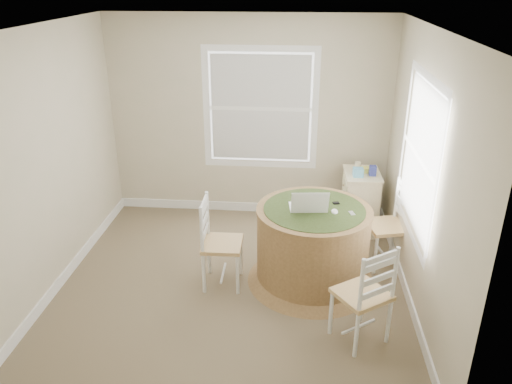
# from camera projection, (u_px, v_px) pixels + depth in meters

# --- Properties ---
(room) EXTENTS (3.64, 3.64, 2.64)m
(room) POSITION_uv_depth(u_px,v_px,m) (249.00, 165.00, 4.89)
(room) COLOR #75624A
(room) RESTS_ON ground
(round_table) EXTENTS (1.36, 1.36, 0.85)m
(round_table) POSITION_uv_depth(u_px,v_px,m) (313.00, 242.00, 5.17)
(round_table) COLOR olive
(round_table) RESTS_ON ground
(chair_left) EXTENTS (0.41, 0.43, 0.95)m
(chair_left) POSITION_uv_depth(u_px,v_px,m) (222.00, 244.00, 5.12)
(chair_left) COLOR white
(chair_left) RESTS_ON ground
(chair_near) EXTENTS (0.57, 0.57, 0.95)m
(chair_near) POSITION_uv_depth(u_px,v_px,m) (362.00, 294.00, 4.32)
(chair_near) COLOR white
(chair_near) RESTS_ON ground
(chair_right) EXTENTS (0.49, 0.50, 0.95)m
(chair_right) POSITION_uv_depth(u_px,v_px,m) (386.00, 226.00, 5.48)
(chair_right) COLOR white
(chair_right) RESTS_ON ground
(laptop) EXTENTS (0.40, 0.36, 0.26)m
(laptop) POSITION_uv_depth(u_px,v_px,m) (308.00, 206.00, 4.99)
(laptop) COLOR white
(laptop) RESTS_ON round_table
(mouse) EXTENTS (0.09, 0.12, 0.04)m
(mouse) POSITION_uv_depth(u_px,v_px,m) (335.00, 212.00, 4.94)
(mouse) COLOR white
(mouse) RESTS_ON round_table
(phone) EXTENTS (0.07, 0.10, 0.02)m
(phone) POSITION_uv_depth(u_px,v_px,m) (352.00, 214.00, 4.92)
(phone) COLOR #B7BABF
(phone) RESTS_ON round_table
(keys) EXTENTS (0.07, 0.06, 0.02)m
(keys) POSITION_uv_depth(u_px,v_px,m) (336.00, 203.00, 5.13)
(keys) COLOR black
(keys) RESTS_ON round_table
(corner_chest) EXTENTS (0.44, 0.59, 0.77)m
(corner_chest) POSITION_uv_depth(u_px,v_px,m) (360.00, 201.00, 6.27)
(corner_chest) COLOR #F5ECB8
(corner_chest) RESTS_ON ground
(tissue_box) EXTENTS (0.12, 0.12, 0.10)m
(tissue_box) POSITION_uv_depth(u_px,v_px,m) (358.00, 172.00, 5.99)
(tissue_box) COLOR #5DAED6
(tissue_box) RESTS_ON corner_chest
(box_yellow) EXTENTS (0.15, 0.10, 0.06)m
(box_yellow) POSITION_uv_depth(u_px,v_px,m) (367.00, 170.00, 6.12)
(box_yellow) COLOR #E8E552
(box_yellow) RESTS_ON corner_chest
(box_blue) EXTENTS (0.08, 0.08, 0.12)m
(box_blue) POSITION_uv_depth(u_px,v_px,m) (373.00, 171.00, 6.01)
(box_blue) COLOR navy
(box_blue) RESTS_ON corner_chest
(cup_cream) EXTENTS (0.07, 0.07, 0.09)m
(cup_cream) POSITION_uv_depth(u_px,v_px,m) (358.00, 165.00, 6.22)
(cup_cream) COLOR beige
(cup_cream) RESTS_ON corner_chest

